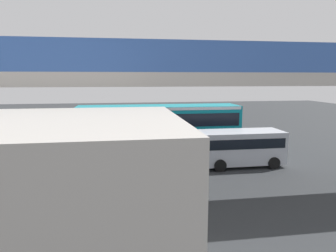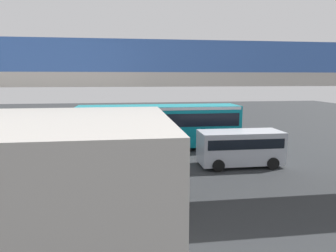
# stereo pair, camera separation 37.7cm
# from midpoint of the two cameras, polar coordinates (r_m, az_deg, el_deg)

# --- Properties ---
(ground) EXTENTS (80.00, 80.00, 0.00)m
(ground) POSITION_cam_midpoint_polar(r_m,az_deg,el_deg) (23.03, -2.10, -3.56)
(ground) COLOR #2D3033
(city_bus) EXTENTS (11.54, 2.85, 3.15)m
(city_bus) POSITION_cam_midpoint_polar(r_m,az_deg,el_deg) (21.28, -1.28, 0.54)
(city_bus) COLOR #0C8493
(city_bus) RESTS_ON ground
(parked_van) EXTENTS (4.80, 2.17, 2.05)m
(parked_van) POSITION_cam_midpoint_polar(r_m,az_deg,el_deg) (17.86, 14.29, -3.73)
(parked_van) COLOR #B7BCC6
(parked_van) RESTS_ON ground
(pedestrian) EXTENTS (0.38, 0.38, 1.79)m
(pedestrian) POSITION_cam_midpoint_polar(r_m,az_deg,el_deg) (26.05, -20.22, -0.65)
(pedestrian) COLOR #2D2D38
(pedestrian) RESTS_ON ground
(traffic_sign) EXTENTS (0.08, 0.60, 2.80)m
(traffic_sign) POSITION_cam_midpoint_polar(r_m,az_deg,el_deg) (25.95, -3.57, 2.11)
(traffic_sign) COLOR slate
(traffic_sign) RESTS_ON ground
(lane_dash_leftmost) EXTENTS (2.00, 0.20, 0.01)m
(lane_dash_leftmost) POSITION_cam_midpoint_polar(r_m,az_deg,el_deg) (26.94, 14.65, -1.98)
(lane_dash_leftmost) COLOR silver
(lane_dash_leftmost) RESTS_ON ground
(lane_dash_left) EXTENTS (2.00, 0.20, 0.01)m
(lane_dash_left) POSITION_cam_midpoint_polar(r_m,az_deg,el_deg) (25.69, 6.37, -2.26)
(lane_dash_left) COLOR silver
(lane_dash_left) RESTS_ON ground
(lane_dash_centre) EXTENTS (2.00, 0.20, 0.01)m
(lane_dash_centre) POSITION_cam_midpoint_polar(r_m,az_deg,el_deg) (25.04, -2.56, -2.52)
(lane_dash_centre) COLOR silver
(lane_dash_centre) RESTS_ON ground
(lane_dash_right) EXTENTS (2.00, 0.20, 0.01)m
(lane_dash_right) POSITION_cam_midpoint_polar(r_m,az_deg,el_deg) (25.01, -11.74, -2.72)
(lane_dash_right) COLOR silver
(lane_dash_right) RESTS_ON ground
(lane_dash_rightmost) EXTENTS (2.00, 0.20, 0.01)m
(lane_dash_rightmost) POSITION_cam_midpoint_polar(r_m,az_deg,el_deg) (25.61, -20.71, -2.85)
(lane_dash_rightmost) COLOR silver
(lane_dash_rightmost) RESTS_ON ground
(pedestrian_overpass) EXTENTS (28.30, 2.60, 6.40)m
(pedestrian_overpass) POSITION_cam_midpoint_polar(r_m,az_deg,el_deg) (11.79, 2.95, 7.35)
(pedestrian_overpass) COLOR #B2ADA5
(pedestrian_overpass) RESTS_ON ground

